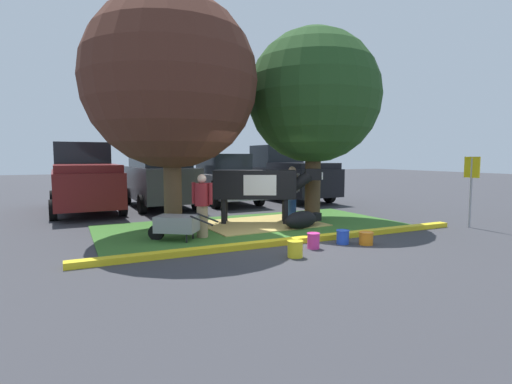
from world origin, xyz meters
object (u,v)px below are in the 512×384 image
Objects in this scene: suv_dark_grey at (159,174)px; pickup_truck_maroon at (84,179)px; bucket_pink at (313,240)px; pickup_truck_black at (286,175)px; person_visitor_near at (292,191)px; person_handler at (202,204)px; bucket_yellow at (295,248)px; shade_tree_left at (171,82)px; sedan_silver at (223,179)px; calf_lying at (302,220)px; parking_sign at (471,178)px; wheelbarrow at (176,224)px; bucket_orange at (366,238)px; cow_holstein at (258,185)px; bucket_blue at (343,237)px; shade_tree_right at (314,97)px.

pickup_truck_maroon is at bearing 178.47° from suv_dark_grey.
pickup_truck_black is at bearing 63.41° from bucket_pink.
person_visitor_near is 5.59m from suv_dark_grey.
bucket_yellow is at bearing -67.32° from person_handler.
shade_tree_left is 3.24m from person_handler.
sedan_silver reaches higher than person_handler.
pickup_truck_black is at bearing 2.53° from sedan_silver.
bucket_yellow is (-1.71, -2.45, -0.07)m from calf_lying.
parking_sign is 6.05m from bucket_yellow.
bucket_orange is (3.63, -2.16, -0.24)m from wheelbarrow.
bucket_pink is (1.75, -2.03, -0.63)m from person_handler.
bucket_orange is at bearing -109.02° from pickup_truck_black.
parking_sign is 10.36m from suv_dark_grey.
sedan_silver is at bearing 116.49° from parking_sign.
person_visitor_near reaches higher than person_handler.
suv_dark_grey is at bearing 81.81° from shade_tree_left.
cow_holstein is at bearing -167.43° from person_visitor_near.
cow_holstein is 9.47× the size of bucket_blue.
cow_holstein reaches higher than calf_lying.
bucket_pink is (-1.58, -3.49, -0.70)m from person_visitor_near.
suv_dark_grey reaches higher than person_visitor_near.
calf_lying is 0.29× the size of suv_dark_grey.
sedan_silver reaches higher than bucket_blue.
shade_tree_right is 18.24× the size of bucket_blue.
shade_tree_right is at bearing -79.46° from sedan_silver.
shade_tree_right is at bearing 67.33° from bucket_blue.
wheelbarrow is 3.10m from bucket_pink.
wheelbarrow is at bearing 140.64° from bucket_pink.
shade_tree_right is at bearing -0.81° from shade_tree_left.
bucket_pink is at bearing -116.59° from pickup_truck_black.
bucket_yellow is 10.13m from pickup_truck_black.
sedan_silver reaches higher than person_visitor_near.
person_handler is at bearing 112.68° from bucket_yellow.
cow_holstein is at bearing 84.63° from bucket_pink.
cow_holstein reaches higher than bucket_yellow.
pickup_truck_black reaches higher than bucket_yellow.
shade_tree_left is at bearing 179.09° from cow_holstein.
sedan_silver is (0.88, 5.04, -0.13)m from cow_holstein.
sedan_silver is at bearing 100.54° from shade_tree_right.
person_visitor_near reaches higher than cow_holstein.
pickup_truck_black is (4.19, 8.37, 0.94)m from bucket_pink.
wheelbarrow is 6.36m from suv_dark_grey.
calf_lying reaches higher than bucket_pink.
bucket_blue is at bearing -37.23° from person_handler.
bucket_pink is at bearing -116.37° from calf_lying.
shade_tree_left is at bearing 107.68° from person_handler.
bucket_orange is (0.41, -0.27, -0.02)m from bucket_blue.
sedan_silver reaches higher than bucket_orange.
person_visitor_near is at bearing 77.51° from bucket_blue.
shade_tree_right is 1.04× the size of pickup_truck_black.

